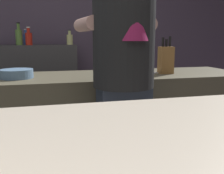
% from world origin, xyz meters
% --- Properties ---
extents(wall_back, '(5.20, 0.10, 2.70)m').
position_xyz_m(wall_back, '(0.00, 2.20, 1.35)').
color(wall_back, '#4C404F').
rests_on(wall_back, ground).
extents(prep_counter, '(2.10, 0.60, 0.94)m').
position_xyz_m(prep_counter, '(0.35, 0.62, 0.47)').
color(prep_counter, '#484433').
rests_on(prep_counter, ground).
extents(back_shelf, '(0.98, 0.36, 1.13)m').
position_xyz_m(back_shelf, '(-0.22, 1.92, 0.56)').
color(back_shelf, '#393838').
rests_on(back_shelf, ground).
extents(bartender, '(0.45, 0.53, 1.70)m').
position_xyz_m(bartender, '(0.34, 0.17, 0.98)').
color(bartender, '#242C39').
rests_on(bartender, ground).
extents(knife_block, '(0.10, 0.08, 0.27)m').
position_xyz_m(knife_block, '(0.79, 0.57, 1.04)').
color(knife_block, olive).
rests_on(knife_block, prep_counter).
extents(mixing_bowl, '(0.21, 0.21, 0.06)m').
position_xyz_m(mixing_bowl, '(-0.27, 0.59, 0.97)').
color(mixing_bowl, slate).
rests_on(mixing_bowl, prep_counter).
extents(chefs_knife, '(0.24, 0.08, 0.01)m').
position_xyz_m(chefs_knife, '(0.62, 0.57, 0.94)').
color(chefs_knife, silver).
rests_on(chefs_knife, prep_counter).
extents(bottle_vinegar, '(0.07, 0.07, 0.24)m').
position_xyz_m(bottle_vinegar, '(-0.36, 1.84, 1.22)').
color(bottle_vinegar, '#557C34').
rests_on(bottle_vinegar, back_shelf).
extents(bottle_olive_oil, '(0.07, 0.07, 0.20)m').
position_xyz_m(bottle_olive_oil, '(-0.25, 1.82, 1.20)').
color(bottle_olive_oil, red).
rests_on(bottle_olive_oil, back_shelf).
extents(bottle_hot_sauce, '(0.07, 0.07, 0.17)m').
position_xyz_m(bottle_hot_sauce, '(0.20, 1.90, 1.19)').
color(bottle_hot_sauce, '#CBCA7C').
rests_on(bottle_hot_sauce, back_shelf).
extents(bottle_soy, '(0.05, 0.05, 0.18)m').
position_xyz_m(bottle_soy, '(-0.29, 1.96, 1.19)').
color(bottle_soy, '#3554A1').
rests_on(bottle_soy, back_shelf).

